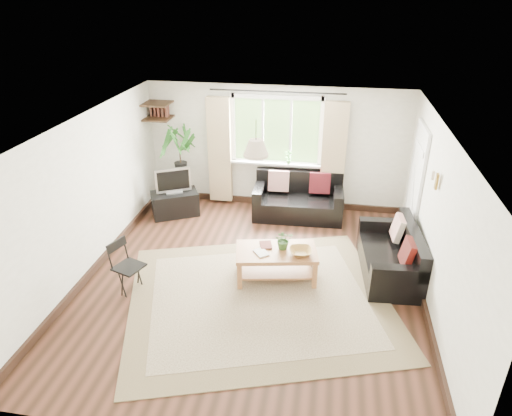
% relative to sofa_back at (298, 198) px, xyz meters
% --- Properties ---
extents(floor, '(5.50, 5.50, 0.00)m').
position_rel_sofa_back_xyz_m(floor, '(-0.50, -2.27, -0.39)').
color(floor, black).
rests_on(floor, ground).
extents(ceiling, '(5.50, 5.50, 0.00)m').
position_rel_sofa_back_xyz_m(ceiling, '(-0.50, -2.27, 2.01)').
color(ceiling, white).
rests_on(ceiling, floor).
extents(wall_back, '(5.00, 0.02, 2.40)m').
position_rel_sofa_back_xyz_m(wall_back, '(-0.50, 0.48, 0.81)').
color(wall_back, beige).
rests_on(wall_back, floor).
extents(wall_front, '(5.00, 0.02, 2.40)m').
position_rel_sofa_back_xyz_m(wall_front, '(-0.50, -5.02, 0.81)').
color(wall_front, beige).
rests_on(wall_front, floor).
extents(wall_left, '(0.02, 5.50, 2.40)m').
position_rel_sofa_back_xyz_m(wall_left, '(-3.00, -2.27, 0.81)').
color(wall_left, beige).
rests_on(wall_left, floor).
extents(wall_right, '(0.02, 5.50, 2.40)m').
position_rel_sofa_back_xyz_m(wall_right, '(2.00, -2.27, 0.81)').
color(wall_right, beige).
rests_on(wall_right, floor).
extents(rug, '(4.43, 4.09, 0.02)m').
position_rel_sofa_back_xyz_m(rug, '(-0.31, -2.68, -0.38)').
color(rug, beige).
rests_on(rug, floor).
extents(window, '(2.50, 0.16, 2.16)m').
position_rel_sofa_back_xyz_m(window, '(-0.50, 0.44, 1.16)').
color(window, white).
rests_on(window, wall_back).
extents(door, '(0.06, 0.96, 2.06)m').
position_rel_sofa_back_xyz_m(door, '(1.97, -0.57, 0.61)').
color(door, silver).
rests_on(door, wall_right).
extents(corner_shelf, '(0.50, 0.50, 0.34)m').
position_rel_sofa_back_xyz_m(corner_shelf, '(-2.75, 0.23, 1.50)').
color(corner_shelf, black).
rests_on(corner_shelf, wall_back).
extents(pendant_lamp, '(0.36, 0.36, 0.54)m').
position_rel_sofa_back_xyz_m(pendant_lamp, '(-0.50, -1.87, 1.66)').
color(pendant_lamp, beige).
rests_on(pendant_lamp, ceiling).
extents(wall_sconce, '(0.12, 0.12, 0.28)m').
position_rel_sofa_back_xyz_m(wall_sconce, '(1.93, -1.97, 1.35)').
color(wall_sconce, beige).
rests_on(wall_sconce, wall_right).
extents(sofa_back, '(1.70, 0.90, 0.79)m').
position_rel_sofa_back_xyz_m(sofa_back, '(0.00, 0.00, 0.00)').
color(sofa_back, black).
rests_on(sofa_back, floor).
extents(sofa_right, '(1.63, 0.91, 0.74)m').
position_rel_sofa_back_xyz_m(sofa_right, '(1.55, -1.70, -0.02)').
color(sofa_right, black).
rests_on(sofa_right, floor).
extents(coffee_table, '(1.30, 0.87, 0.49)m').
position_rel_sofa_back_xyz_m(coffee_table, '(-0.15, -2.11, -0.15)').
color(coffee_table, brown).
rests_on(coffee_table, floor).
extents(table_plant, '(0.33, 0.30, 0.30)m').
position_rel_sofa_back_xyz_m(table_plant, '(-0.05, -2.04, 0.25)').
color(table_plant, '#325A24').
rests_on(table_plant, coffee_table).
extents(bowl, '(0.39, 0.39, 0.08)m').
position_rel_sofa_back_xyz_m(bowl, '(0.22, -2.15, 0.14)').
color(bowl, olive).
rests_on(bowl, coffee_table).
extents(book_a, '(0.28, 0.29, 0.02)m').
position_rel_sofa_back_xyz_m(book_a, '(-0.43, -2.28, 0.11)').
color(book_a, white).
rests_on(book_a, coffee_table).
extents(book_b, '(0.23, 0.27, 0.02)m').
position_rel_sofa_back_xyz_m(book_b, '(-0.41, -2.03, 0.11)').
color(book_b, brown).
rests_on(book_b, coffee_table).
extents(tv_stand, '(1.00, 0.83, 0.47)m').
position_rel_sofa_back_xyz_m(tv_stand, '(-2.35, -0.32, -0.16)').
color(tv_stand, black).
rests_on(tv_stand, floor).
extents(tv, '(0.69, 0.51, 0.51)m').
position_rel_sofa_back_xyz_m(tv, '(-2.35, -0.32, 0.33)').
color(tv, '#A5A5AA').
rests_on(tv, tv_stand).
extents(palm_stand, '(0.72, 0.72, 1.63)m').
position_rel_sofa_back_xyz_m(palm_stand, '(-2.33, 0.10, 0.42)').
color(palm_stand, black).
rests_on(palm_stand, floor).
extents(folding_chair, '(0.52, 0.52, 0.79)m').
position_rel_sofa_back_xyz_m(folding_chair, '(-2.20, -2.78, 0.00)').
color(folding_chair, black).
rests_on(folding_chair, floor).
extents(sill_plant, '(0.14, 0.10, 0.27)m').
position_rel_sofa_back_xyz_m(sill_plant, '(-0.25, 0.36, 0.67)').
color(sill_plant, '#2D6023').
rests_on(sill_plant, window).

